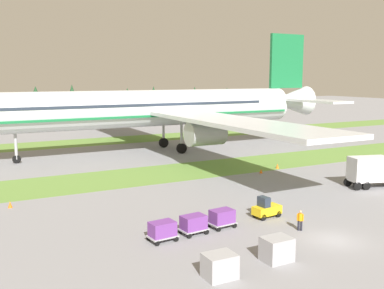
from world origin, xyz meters
name	(u,v)px	position (x,y,z in m)	size (l,w,h in m)	color
ground_plane	(334,240)	(0.00, 0.00, 0.00)	(400.00, 400.00, 0.00)	gray
grass_strip_near	(175,172)	(0.00, 28.64, 0.00)	(320.00, 10.47, 0.01)	olive
grass_strip_far	(104,141)	(0.00, 61.58, 0.00)	(320.00, 10.47, 0.01)	olive
airliner	(161,108)	(5.20, 45.11, 7.47)	(64.52, 78.88, 20.86)	silver
baggage_tug	(266,209)	(-1.17, 7.15, 0.81)	(2.71, 1.53, 1.97)	yellow
cargo_dolly_lead	(222,217)	(-6.17, 6.69, 0.92)	(2.33, 1.70, 1.55)	#A3A3A8
cargo_dolly_second	(193,223)	(-9.06, 6.43, 0.92)	(2.33, 1.70, 1.55)	#A3A3A8
cargo_dolly_third	(162,230)	(-11.95, 6.16, 0.92)	(2.33, 1.70, 1.55)	#A3A3A8
catering_truck	(376,170)	(17.03, 10.38, 1.95)	(7.32, 4.17, 3.58)	#2D333D
ground_crew_marshaller	(300,220)	(-0.83, 3.01, 0.95)	(0.43, 0.42, 1.74)	black
uld_container_0	(220,266)	(-11.35, -1.42, 0.79)	(2.00, 1.60, 1.58)	#A3A3A8
uld_container_1	(277,249)	(-6.46, -0.99, 0.84)	(2.00, 1.60, 1.68)	#A3A3A8
taxiway_marker_0	(277,166)	(13.62, 24.07, 0.34)	(0.44, 0.44, 0.67)	orange
taxiway_marker_1	(10,205)	(-21.50, 21.30, 0.32)	(0.44, 0.44, 0.64)	orange
taxiway_marker_2	(261,171)	(9.74, 22.64, 0.29)	(0.44, 0.44, 0.59)	orange
distant_tree_line	(45,99)	(-2.50, 110.79, 6.39)	(158.21, 9.77, 11.77)	#4C3823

